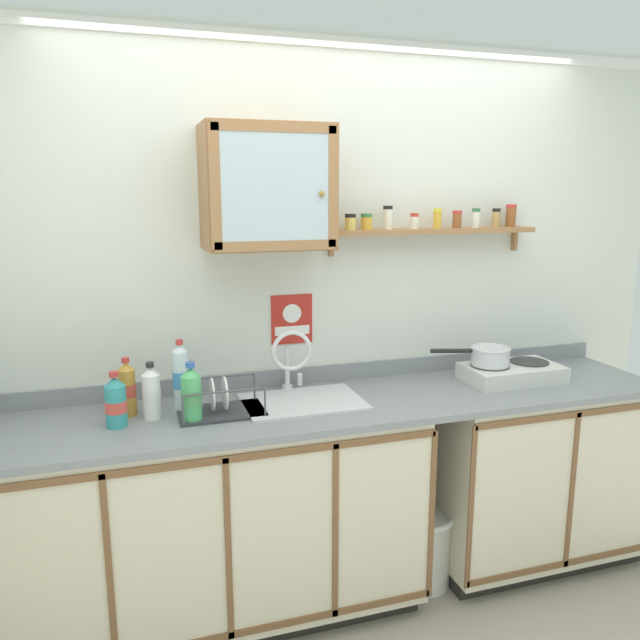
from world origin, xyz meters
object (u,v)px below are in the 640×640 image
Objects in this scene: bottle_soda_green_0 at (191,395)px; bottle_water_clear_4 at (181,378)px; sink at (301,406)px; warning_sign at (292,320)px; bottle_opaque_white_3 at (151,393)px; hot_plate_stove at (512,373)px; bottle_juice_amber_2 at (127,389)px; trash_bin at (422,545)px; wall_cabinet at (267,188)px; dish_rack at (218,406)px; saucepan at (489,355)px; bottle_detergent_teal_1 at (116,402)px.

bottle_water_clear_4 is (-0.03, 0.14, 0.03)m from bottle_soda_green_0.
warning_sign reaches higher than sink.
hot_plate_stove is at bearing -0.28° from bottle_opaque_white_3.
warning_sign is at bearing 14.65° from bottle_juice_amber_2.
bottle_soda_green_0 is 0.68× the size of trash_bin.
hot_plate_stove is 1.55m from bottle_soda_green_0.
warning_sign is (0.51, 0.36, 0.20)m from bottle_soda_green_0.
bottle_soda_green_0 is 0.29m from bottle_juice_amber_2.
wall_cabinet is (-1.18, 0.12, 0.88)m from hot_plate_stove.
bottle_opaque_white_3 is at bearing 172.73° from dish_rack.
sink reaches higher than saucepan.
bottle_detergent_teal_1 is 0.96× the size of warning_sign.
warning_sign is (0.03, 0.26, 0.34)m from sink.
hot_plate_stove is 1.79m from bottle_juice_amber_2.
wall_cabinet is at bearing 8.95° from bottle_water_clear_4.
wall_cabinet is at bearing 164.55° from trash_bin.
bottle_opaque_white_3 is at bearing -36.02° from bottle_juice_amber_2.
bottle_opaque_white_3 is (-0.15, 0.09, -0.00)m from bottle_soda_green_0.
bottle_detergent_teal_1 is 0.63× the size of dish_rack.
bottle_juice_amber_2 is (-0.73, 0.06, 0.13)m from sink.
bottle_juice_amber_2 is at bearing 146.39° from bottle_soda_green_0.
bottle_soda_green_0 is at bearing -175.72° from saucepan.
hot_plate_stove is (1.07, -0.02, 0.06)m from sink.
bottle_juice_amber_2 is at bearing 177.58° from hot_plate_stove.
hot_plate_stove is 1.48m from wall_cabinet.
saucepan is 1.59× the size of bottle_opaque_white_3.
saucepan is 1.05× the size of dish_rack.
bottle_detergent_teal_1 is (-0.77, -0.06, 0.12)m from sink.
sink reaches higher than dish_rack.
saucepan is 0.97m from warning_sign.
bottle_opaque_white_3 is at bearing -167.78° from wall_cabinet.
bottle_soda_green_0 reaches higher than bottle_detergent_teal_1.
sink is 0.65m from bottle_opaque_white_3.
trash_bin is at bearing -6.33° from bottle_juice_amber_2.
bottle_water_clear_4 is at bearing 178.55° from saucepan.
sink is at bearing -4.71° from bottle_juice_amber_2.
bottle_water_clear_4 reaches higher than sink.
bottle_water_clear_4 is 0.57× the size of wall_cabinet.
sink is 2.21× the size of warning_sign.
bottle_soda_green_0 is 1.01× the size of bottle_juice_amber_2.
bottle_detergent_teal_1 is at bearing -111.11° from bottle_juice_amber_2.
bottle_soda_green_0 is 0.46× the size of wall_cabinet.
dish_rack is (-1.32, -0.05, -0.10)m from saucepan.
warning_sign is at bearing 36.78° from dish_rack.
warning_sign reaches higher than saucepan.
dish_rack is 1.23m from trash_bin.
wall_cabinet is 0.64m from warning_sign.
sink is at bearing 6.40° from dish_rack.
hot_plate_stove is 1.31× the size of dish_rack.
bottle_soda_green_0 is 1.06× the size of warning_sign.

